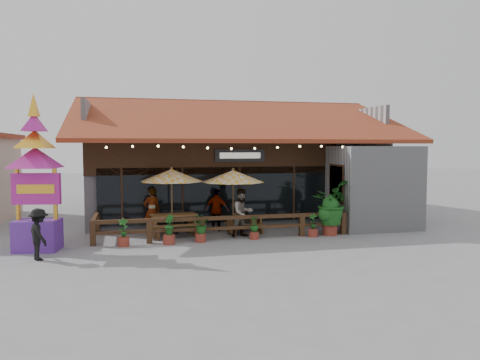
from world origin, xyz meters
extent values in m
plane|color=gray|center=(0.00, 0.00, 0.00)|extent=(100.00, 100.00, 0.00)
cube|color=#ABABB0|center=(0.00, 7.00, 2.00)|extent=(14.00, 10.00, 4.00)
cube|color=#331E10|center=(-1.50, 1.92, 3.20)|extent=(11.00, 0.16, 1.60)
cube|color=black|center=(-1.50, 1.90, 1.50)|extent=(10.00, 0.12, 2.40)
cube|color=#FFAB72|center=(-1.50, 2.10, 1.50)|extent=(9.80, 0.05, 2.20)
cube|color=#ABABB0|center=(5.25, 0.65, 1.80)|extent=(3.50, 2.70, 3.60)
cube|color=red|center=(3.44, 0.50, 2.00)|extent=(0.06, 1.20, 1.50)
cube|color=#331E10|center=(3.43, 0.50, 2.00)|extent=(0.04, 1.34, 1.64)
cube|color=maroon|center=(0.00, 3.50, 4.90)|extent=(15.50, 7.05, 2.37)
cube|color=maroon|center=(0.00, 10.50, 4.90)|extent=(15.50, 7.05, 2.37)
cube|color=maroon|center=(0.00, 7.00, 6.02)|extent=(15.50, 0.30, 0.12)
cube|color=#ABABB0|center=(-7.00, 7.00, 4.70)|extent=(0.20, 9.00, 1.80)
cube|color=#ABABB0|center=(7.00, 7.00, 4.70)|extent=(0.20, 9.00, 1.80)
cube|color=black|center=(-0.50, 1.80, 3.20)|extent=(2.20, 0.10, 0.55)
cube|color=silver|center=(-0.50, 1.74, 3.20)|extent=(1.80, 0.02, 0.25)
cube|color=#331E10|center=(-5.50, 1.86, 1.50)|extent=(0.08, 0.08, 2.40)
cube|color=#331E10|center=(-3.00, 1.86, 1.50)|extent=(0.08, 0.08, 2.40)
cube|color=#331E10|center=(-0.50, 1.86, 1.50)|extent=(0.08, 0.08, 2.40)
cube|color=#331E10|center=(2.00, 1.86, 1.50)|extent=(0.08, 0.08, 2.40)
sphere|color=#FFEC8C|center=(-6.00, 0.08, 3.55)|extent=(0.09, 0.09, 0.09)
sphere|color=#FFEC8C|center=(-5.05, 0.08, 3.59)|extent=(0.09, 0.09, 0.09)
sphere|color=#FFEC8C|center=(-4.10, 0.08, 3.60)|extent=(0.09, 0.09, 0.09)
sphere|color=#FFEC8C|center=(-3.15, 0.08, 3.57)|extent=(0.09, 0.09, 0.09)
sphere|color=#FFEC8C|center=(-2.20, 0.08, 3.53)|extent=(0.09, 0.09, 0.09)
sphere|color=#FFEC8C|center=(-1.25, 0.08, 3.50)|extent=(0.09, 0.09, 0.09)
sphere|color=#FFEC8C|center=(-0.30, 0.08, 3.51)|extent=(0.09, 0.09, 0.09)
sphere|color=#FFEC8C|center=(0.65, 0.08, 3.55)|extent=(0.09, 0.09, 0.09)
sphere|color=#FFEC8C|center=(1.60, 0.08, 3.59)|extent=(0.09, 0.09, 0.09)
sphere|color=#FFEC8C|center=(2.55, 0.08, 3.60)|extent=(0.09, 0.09, 0.09)
sphere|color=#FFEC8C|center=(3.50, 0.08, 3.57)|extent=(0.09, 0.09, 0.09)
cube|color=#432717|center=(-6.50, -0.50, 0.45)|extent=(0.20, 0.20, 0.90)
cube|color=#432717|center=(-4.50, -0.50, 0.45)|extent=(0.20, 0.20, 0.90)
cube|color=#432717|center=(-2.50, -0.50, 0.45)|extent=(0.20, 0.20, 0.90)
cube|color=#432717|center=(-0.50, -0.50, 0.45)|extent=(0.20, 0.20, 0.90)
cube|color=#432717|center=(1.50, -0.50, 0.45)|extent=(0.20, 0.20, 0.90)
cube|color=#432717|center=(3.30, -0.50, 0.45)|extent=(0.20, 0.20, 0.90)
cube|color=#432717|center=(-1.60, -0.50, 0.85)|extent=(9.80, 0.16, 0.14)
cube|color=#432717|center=(-1.60, -0.50, 0.45)|extent=(9.80, 0.12, 0.12)
cube|color=#432717|center=(-6.50, 0.75, 0.85)|extent=(0.16, 2.50, 0.14)
cube|color=#432717|center=(-6.50, 1.90, 0.45)|extent=(0.20, 0.20, 0.90)
cylinder|color=brown|center=(-3.52, 1.01, 1.30)|extent=(0.07, 0.07, 2.60)
cone|color=gold|center=(-3.52, 1.01, 2.43)|extent=(3.26, 3.26, 0.51)
sphere|color=brown|center=(-3.52, 1.01, 2.71)|extent=(0.11, 0.11, 0.11)
cylinder|color=black|center=(-3.52, 1.01, 0.03)|extent=(0.50, 0.50, 0.07)
cylinder|color=brown|center=(-1.07, 0.60, 1.27)|extent=(0.07, 0.07, 2.55)
cone|color=gold|center=(-1.07, 0.60, 2.38)|extent=(3.21, 3.21, 0.50)
sphere|color=brown|center=(-1.07, 0.60, 2.66)|extent=(0.11, 0.11, 0.11)
cylinder|color=black|center=(-1.07, 0.60, 0.03)|extent=(0.49, 0.49, 0.07)
cube|color=brown|center=(-3.47, 0.80, 0.84)|extent=(1.90, 1.04, 0.07)
cube|color=brown|center=(-4.26, 0.71, 0.42)|extent=(0.18, 0.80, 0.84)
cube|color=brown|center=(-2.68, 0.88, 0.42)|extent=(0.18, 0.80, 0.84)
cube|color=brown|center=(-3.41, 0.18, 0.50)|extent=(1.84, 0.51, 0.06)
cube|color=brown|center=(-3.54, 1.42, 0.50)|extent=(1.84, 0.51, 0.06)
cube|color=brown|center=(-0.57, 0.71, 0.66)|extent=(1.48, 0.81, 0.05)
cube|color=brown|center=(-1.19, 0.65, 0.33)|extent=(0.13, 0.63, 0.66)
cube|color=brown|center=(0.05, 0.78, 0.33)|extent=(0.13, 0.63, 0.66)
cube|color=brown|center=(-0.52, 0.23, 0.39)|extent=(1.44, 0.39, 0.04)
cube|color=brown|center=(-0.62, 1.20, 0.39)|extent=(1.44, 0.39, 0.04)
cube|color=#5D2999|center=(-8.29, -0.86, 0.53)|extent=(1.58, 1.28, 1.07)
cube|color=#B82291|center=(-8.29, -0.86, 2.14)|extent=(1.62, 0.48, 1.07)
cube|color=gold|center=(-8.29, -0.99, 2.14)|extent=(1.24, 0.23, 0.31)
cylinder|color=gold|center=(-8.91, -0.86, 1.96)|extent=(0.14, 0.14, 1.78)
cylinder|color=gold|center=(-7.66, -0.86, 1.96)|extent=(0.14, 0.14, 1.78)
pyramid|color=#B82291|center=(-8.29, -0.86, 3.56)|extent=(2.45, 2.45, 0.71)
pyramid|color=gold|center=(-8.29, -0.86, 4.14)|extent=(1.74, 1.74, 0.62)
pyramid|color=#B82291|center=(-8.29, -0.86, 4.72)|extent=(1.12, 1.12, 0.62)
pyramid|color=gold|center=(-8.29, -0.86, 5.39)|extent=(0.51, 0.51, 0.80)
cylinder|color=maroon|center=(2.70, -0.52, 0.22)|extent=(0.59, 0.59, 0.43)
imported|color=#1F621C|center=(2.70, -0.52, 1.32)|extent=(1.94, 2.04, 1.78)
sphere|color=#1F621C|center=(2.85, -0.62, 0.99)|extent=(0.59, 0.59, 0.59)
sphere|color=#1F621C|center=(2.58, -0.38, 1.19)|extent=(0.51, 0.51, 0.51)
imported|color=#331E10|center=(-4.31, 1.45, 0.95)|extent=(0.78, 0.61, 1.90)
imported|color=#331E10|center=(-0.84, -0.07, 0.96)|extent=(1.11, 0.98, 1.92)
imported|color=#331E10|center=(-1.59, 1.45, 0.90)|extent=(1.13, 0.93, 1.80)
imported|color=black|center=(-7.99, -2.34, 0.82)|extent=(1.02, 1.22, 1.64)
cylinder|color=maroon|center=(-5.43, -0.84, 0.17)|extent=(0.42, 0.42, 0.33)
imported|color=#1F621C|center=(-5.43, -0.84, 0.68)|extent=(0.37, 0.25, 0.69)
cylinder|color=maroon|center=(-3.80, -0.84, 0.18)|extent=(0.44, 0.44, 0.35)
imported|color=#1F621C|center=(-3.80, -0.84, 0.72)|extent=(0.41, 0.47, 0.73)
cylinder|color=maroon|center=(-2.62, -0.71, 0.16)|extent=(0.41, 0.41, 0.33)
imported|color=#1F621C|center=(-2.62, -0.71, 0.66)|extent=(0.77, 0.73, 0.67)
cylinder|color=maroon|center=(-0.51, -0.66, 0.14)|extent=(0.36, 0.36, 0.29)
imported|color=#1F621C|center=(-0.51, -0.66, 0.59)|extent=(0.43, 0.43, 0.60)
cylinder|color=maroon|center=(1.89, -0.70, 0.15)|extent=(0.39, 0.39, 0.31)
imported|color=#1F621C|center=(1.89, -0.70, 0.63)|extent=(0.39, 0.41, 0.64)
camera|label=1|loc=(-5.16, -17.95, 3.55)|focal=35.00mm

